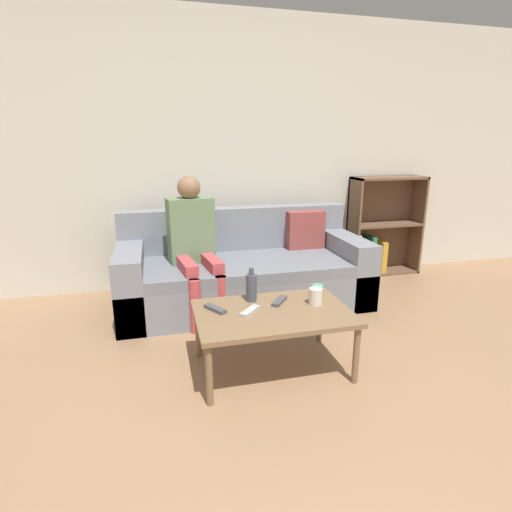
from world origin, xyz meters
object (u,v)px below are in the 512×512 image
at_px(cup_near, 318,292).
at_px(coffee_table, 273,317).
at_px(couch, 244,273).
at_px(cup_far, 316,296).
at_px(person_adult, 193,237).
at_px(bookshelf, 378,235).
at_px(tv_remote_0, 250,311).
at_px(bottle, 251,287).
at_px(tv_remote_1, 279,301).
at_px(tv_remote_2, 215,309).

bearing_deg(cup_near, coffee_table, -159.52).
height_order(couch, cup_far, couch).
relative_size(couch, person_adult, 1.87).
distance_m(couch, coffee_table, 1.15).
xyz_separation_m(bookshelf, tv_remote_0, (-1.85, -1.64, -0.02)).
height_order(cup_near, bottle, bottle).
distance_m(coffee_table, person_adult, 1.16).
xyz_separation_m(coffee_table, cup_far, (0.30, 0.04, 0.09)).
height_order(person_adult, tv_remote_0, person_adult).
xyz_separation_m(coffee_table, tv_remote_0, (-0.14, 0.01, 0.05)).
height_order(cup_near, tv_remote_1, cup_near).
xyz_separation_m(couch, tv_remote_0, (-0.22, -1.13, 0.13)).
xyz_separation_m(cup_near, cup_far, (-0.05, -0.09, 0.01)).
distance_m(couch, bottle, 0.98).
height_order(coffee_table, tv_remote_2, tv_remote_2).
distance_m(bookshelf, person_adult, 2.18).
xyz_separation_m(bookshelf, cup_far, (-1.41, -1.61, 0.02)).
distance_m(cup_near, tv_remote_0, 0.51).
height_order(person_adult, cup_far, person_adult).
distance_m(tv_remote_0, bottle, 0.21).
bearing_deg(tv_remote_0, coffee_table, 39.83).
distance_m(bookshelf, tv_remote_2, 2.57).
height_order(couch, bottle, couch).
xyz_separation_m(cup_near, tv_remote_2, (-0.70, -0.03, -0.04)).
relative_size(bookshelf, cup_near, 11.44).
relative_size(tv_remote_1, tv_remote_2, 0.96).
height_order(coffee_table, tv_remote_1, tv_remote_1).
height_order(bookshelf, bottle, bookshelf).
relative_size(bookshelf, person_adult, 0.92).
distance_m(person_adult, tv_remote_1, 1.07).
height_order(person_adult, tv_remote_2, person_adult).
bearing_deg(tv_remote_1, cup_near, 40.69).
bearing_deg(person_adult, cup_near, -59.90).
height_order(bookshelf, coffee_table, bookshelf).
bearing_deg(couch, tv_remote_1, -89.43).
bearing_deg(tv_remote_2, bottle, -9.89).
relative_size(cup_far, tv_remote_0, 0.69).
bearing_deg(cup_near, person_adult, 128.22).
xyz_separation_m(tv_remote_0, tv_remote_2, (-0.20, 0.09, 0.00)).
xyz_separation_m(cup_far, bottle, (-0.39, 0.16, 0.04)).
bearing_deg(tv_remote_2, cup_near, -28.62).
relative_size(bookshelf, tv_remote_0, 6.84).
distance_m(bookshelf, tv_remote_1, 2.23).
distance_m(bookshelf, coffee_table, 2.37).
bearing_deg(coffee_table, cup_far, 7.48).
xyz_separation_m(bookshelf, person_adult, (-2.08, -0.59, 0.23)).
relative_size(cup_near, tv_remote_0, 0.60).
relative_size(couch, cup_far, 20.06).
height_order(bookshelf, person_adult, person_adult).
bearing_deg(person_adult, cup_far, -64.52).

